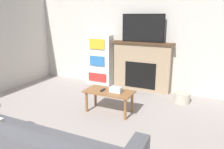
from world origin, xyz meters
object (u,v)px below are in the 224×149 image
Objects in this scene: fireplace at (142,66)px; coffee_table at (109,94)px; tv at (143,28)px; storage_basket at (182,98)px; bookshelf at (100,60)px.

fireplace reaches higher than coffee_table.
coffee_table is (-0.15, -1.52, -0.24)m from fireplace.
tv reaches higher than storage_basket.
tv is at bearing 158.65° from storage_basket.
storage_basket is at bearing -21.35° from tv.
bookshelf reaches higher than storage_basket.
tv is 0.77× the size of bookshelf.
bookshelf is at bearing 169.54° from storage_basket.
coffee_table is 1.64m from storage_basket.
fireplace is 0.92m from tv.
fireplace reaches higher than storage_basket.
storage_basket is at bearing -10.46° from bookshelf.
storage_basket is (1.05, -0.43, -0.50)m from fireplace.
fireplace is 1.54m from coffee_table.
storage_basket is (2.22, -0.41, -0.55)m from bookshelf.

